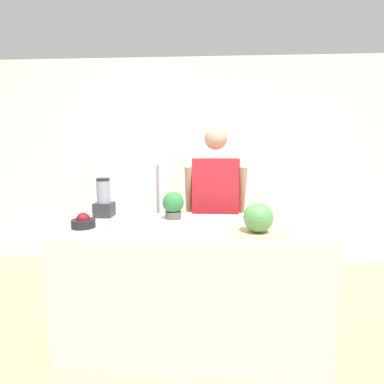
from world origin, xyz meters
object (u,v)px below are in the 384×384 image
(person, at_px, (215,211))
(blender, at_px, (104,200))
(watermelon, at_px, (258,218))
(potted_plant, at_px, (173,204))
(bowl_cream, at_px, (118,225))
(refrigerator, at_px, (145,201))
(bowl_cherries, at_px, (83,222))

(person, relative_size, blender, 5.13)
(watermelon, distance_m, potted_plant, 0.75)
(watermelon, bearing_deg, person, 106.02)
(potted_plant, bearing_deg, person, 56.21)
(bowl_cream, bearing_deg, blender, 121.02)
(refrigerator, height_order, watermelon, refrigerator)
(refrigerator, bearing_deg, potted_plant, -67.19)
(refrigerator, bearing_deg, watermelon, -54.58)
(bowl_cream, xyz_separation_m, potted_plant, (0.35, 0.37, 0.09))
(bowl_cherries, bearing_deg, refrigerator, 84.30)
(person, relative_size, bowl_cream, 9.43)
(bowl_cherries, bearing_deg, watermelon, -4.31)
(refrigerator, height_order, blender, refrigerator)
(blender, bearing_deg, watermelon, -20.57)
(bowl_cherries, distance_m, bowl_cream, 0.28)
(watermelon, height_order, bowl_cream, watermelon)
(refrigerator, bearing_deg, blender, -96.18)
(person, height_order, blender, person)
(bowl_cream, relative_size, potted_plant, 0.80)
(person, distance_m, watermelon, 0.99)
(blender, xyz_separation_m, potted_plant, (0.59, -0.04, -0.02))
(refrigerator, distance_m, potted_plant, 1.24)
(watermelon, height_order, potted_plant, potted_plant)
(person, bearing_deg, bowl_cream, -128.04)
(watermelon, bearing_deg, bowl_cream, 177.28)
(blender, bearing_deg, refrigerator, 83.82)
(person, relative_size, watermelon, 8.37)
(refrigerator, xyz_separation_m, potted_plant, (0.48, -1.13, 0.18))
(refrigerator, relative_size, person, 1.00)
(refrigerator, height_order, bowl_cream, refrigerator)
(person, xyz_separation_m, blender, (-0.95, -0.48, 0.19))
(person, height_order, potted_plant, person)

